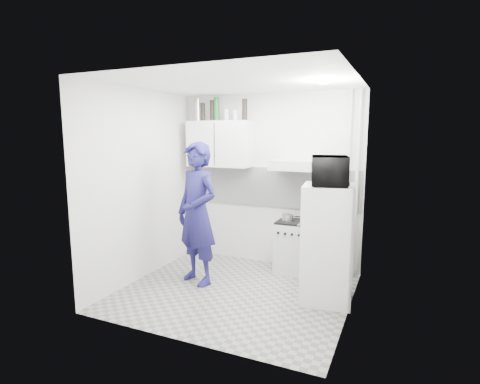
% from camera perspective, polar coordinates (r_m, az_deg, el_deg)
% --- Properties ---
extents(floor, '(2.80, 2.80, 0.00)m').
position_cam_1_polar(floor, '(4.95, -0.78, -14.99)').
color(floor, gray).
rests_on(floor, ground).
extents(ceiling, '(2.80, 2.80, 0.00)m').
position_cam_1_polar(ceiling, '(4.57, -0.85, 16.37)').
color(ceiling, white).
rests_on(ceiling, wall_back).
extents(wall_back, '(2.80, 0.00, 2.80)m').
position_cam_1_polar(wall_back, '(5.73, 4.43, 1.78)').
color(wall_back, silver).
rests_on(wall_back, floor).
extents(wall_left, '(0.00, 2.60, 2.60)m').
position_cam_1_polar(wall_left, '(5.32, -14.64, 0.97)').
color(wall_left, silver).
rests_on(wall_left, floor).
extents(wall_right, '(0.00, 2.60, 2.60)m').
position_cam_1_polar(wall_right, '(4.20, 16.81, -1.14)').
color(wall_right, silver).
rests_on(wall_right, floor).
extents(person, '(0.81, 0.67, 1.90)m').
position_cam_1_polar(person, '(5.02, -6.55, -3.30)').
color(person, '#1A174E').
rests_on(person, floor).
extents(stove, '(0.46, 0.46, 0.74)m').
position_cam_1_polar(stove, '(5.55, 8.05, -8.35)').
color(stove, '#BBBAB9').
rests_on(stove, floor).
extents(fridge, '(0.66, 0.66, 1.41)m').
position_cam_1_polar(fridge, '(4.62, 13.14, -7.67)').
color(fridge, silver).
rests_on(fridge, floor).
extents(stove_top, '(0.44, 0.44, 0.03)m').
position_cam_1_polar(stove_top, '(5.45, 8.14, -4.50)').
color(stove_top, black).
rests_on(stove_top, stove).
extents(saucepan, '(0.16, 0.16, 0.09)m').
position_cam_1_polar(saucepan, '(5.46, 7.24, -3.85)').
color(saucepan, silver).
rests_on(saucepan, stove_top).
extents(microwave, '(0.68, 0.54, 0.33)m').
position_cam_1_polar(microwave, '(4.45, 13.53, 3.19)').
color(microwave, black).
rests_on(microwave, fridge).
extents(bottle_a, '(0.08, 0.08, 0.34)m').
position_cam_1_polar(bottle_a, '(6.02, -6.46, 12.29)').
color(bottle_a, silver).
rests_on(bottle_a, upper_cabinet).
extents(bottle_b, '(0.07, 0.07, 0.28)m').
position_cam_1_polar(bottle_b, '(5.97, -5.69, 12.02)').
color(bottle_b, black).
rests_on(bottle_b, upper_cabinet).
extents(bottle_c, '(0.08, 0.08, 0.31)m').
position_cam_1_polar(bottle_c, '(5.89, -4.23, 12.27)').
color(bottle_c, black).
rests_on(bottle_c, upper_cabinet).
extents(bottle_d, '(0.08, 0.08, 0.36)m').
position_cam_1_polar(bottle_d, '(5.86, -3.60, 12.50)').
color(bottle_d, '#144C1E').
rests_on(bottle_d, upper_cabinet).
extents(canister_a, '(0.07, 0.07, 0.17)m').
position_cam_1_polar(canister_a, '(5.78, -2.07, 11.66)').
color(canister_a, '#B2B7BC').
rests_on(canister_a, upper_cabinet).
extents(canister_b, '(0.08, 0.08, 0.16)m').
position_cam_1_polar(canister_b, '(5.71, -0.68, 11.61)').
color(canister_b, '#B2B7BC').
rests_on(canister_b, upper_cabinet).
extents(bottle_e, '(0.08, 0.08, 0.31)m').
position_cam_1_polar(bottle_e, '(5.66, 0.71, 12.44)').
color(bottle_e, black).
rests_on(bottle_e, upper_cabinet).
extents(upper_cabinet, '(1.00, 0.35, 0.70)m').
position_cam_1_polar(upper_cabinet, '(5.83, -3.12, 7.33)').
color(upper_cabinet, silver).
rests_on(upper_cabinet, wall_back).
extents(range_hood, '(0.60, 0.50, 0.14)m').
position_cam_1_polar(range_hood, '(5.33, 8.13, 4.11)').
color(range_hood, '#BBBAB9').
rests_on(range_hood, wall_back).
extents(backsplash, '(2.74, 0.03, 0.60)m').
position_cam_1_polar(backsplash, '(5.73, 4.36, 0.77)').
color(backsplash, white).
rests_on(backsplash, wall_back).
extents(pipe_a, '(0.05, 0.05, 2.60)m').
position_cam_1_polar(pipe_a, '(5.36, 17.34, 0.92)').
color(pipe_a, '#BBBAB9').
rests_on(pipe_a, floor).
extents(pipe_b, '(0.04, 0.04, 2.60)m').
position_cam_1_polar(pipe_b, '(5.38, 16.07, 1.00)').
color(pipe_b, '#BBBAB9').
rests_on(pipe_b, floor).
extents(ceiling_spot_fixture, '(0.10, 0.10, 0.02)m').
position_cam_1_polar(ceiling_spot_fixture, '(4.44, 12.58, 16.00)').
color(ceiling_spot_fixture, white).
rests_on(ceiling_spot_fixture, ceiling).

